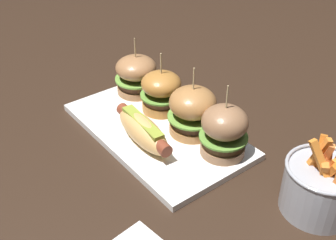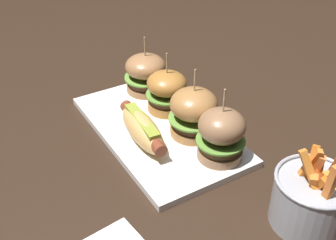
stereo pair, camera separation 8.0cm
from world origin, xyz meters
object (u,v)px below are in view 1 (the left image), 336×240
Objects in this scene: slider_center_right at (192,110)px; slider_far_right at (224,130)px; hot_dog at (143,130)px; fries_bucket at (321,186)px; slider_center_left at (161,91)px; platter_main at (156,130)px; slider_far_left at (136,74)px.

slider_far_right is (0.09, 0.00, 0.00)m from slider_center_right.
fries_bucket reaches higher than hot_dog.
slider_far_right is 0.19m from fries_bucket.
fries_bucket is at bearing 4.93° from slider_center_left.
fries_bucket is (0.33, 0.08, 0.04)m from platter_main.
hot_dog is 0.16m from slider_far_right.
slider_far_left is 0.96× the size of fries_bucket.
slider_center_left is at bearing -179.97° from slider_far_right.
slider_far_right is (0.19, 0.00, 0.01)m from slider_center_left.
slider_far_left is at bearing 179.51° from slider_center_right.
slider_far_right is at bearing 0.88° from slider_center_right.
slider_center_left reaches higher than fries_bucket.
slider_center_left is 0.92× the size of slider_far_right.
slider_far_left is 0.48m from fries_bucket.
slider_center_right reaches higher than platter_main.
slider_far_left reaches higher than fries_bucket.
fries_bucket is at bearing 14.08° from platter_main.
hot_dog is 0.11m from slider_center_right.
slider_center_right is 0.09m from slider_far_right.
fries_bucket is at bearing 7.01° from slider_center_right.
slider_far_left is at bearing 179.71° from slider_center_left.
hot_dog is 1.22× the size of slider_center_right.
slider_far_right is (0.29, -0.00, 0.01)m from slider_far_left.
slider_center_left is 0.19m from slider_far_right.
hot_dog is at bearing -54.05° from slider_center_left.
slider_center_right is (0.03, 0.10, 0.02)m from hot_dog.
slider_far_right is at bearing -170.19° from fries_bucket.
slider_center_right is at bearing -0.68° from slider_center_left.
slider_center_left is (-0.05, 0.05, 0.05)m from platter_main.
platter_main is 2.94× the size of slider_center_left.
platter_main is 2.94× the size of slider_far_left.
slider_center_right reaches higher than slider_far_left.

